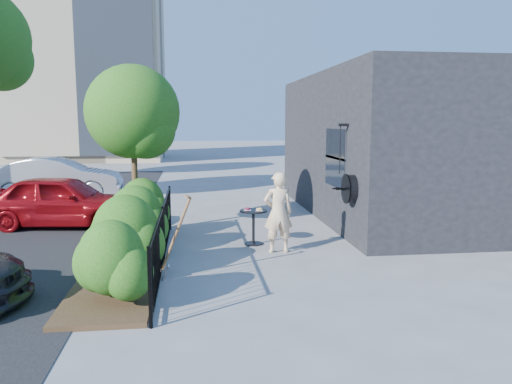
{
  "coord_description": "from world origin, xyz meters",
  "views": [
    {
      "loc": [
        -0.92,
        -9.32,
        2.68
      ],
      "look_at": [
        0.39,
        1.0,
        1.2
      ],
      "focal_mm": 35.0,
      "sensor_mm": 36.0,
      "label": 1
    }
  ],
  "objects": [
    {
      "name": "fence",
      "position": [
        -1.5,
        0.0,
        0.56
      ],
      "size": [
        0.05,
        6.05,
        1.1
      ],
      "color": "black",
      "rests_on": "ground"
    },
    {
      "name": "shovel",
      "position": [
        -1.26,
        -0.92,
        0.65
      ],
      "size": [
        0.54,
        0.19,
        1.48
      ],
      "color": "brown",
      "rests_on": "ground"
    },
    {
      "name": "car_silver",
      "position": [
        -5.58,
        8.58,
        0.72
      ],
      "size": [
        4.44,
        1.73,
        1.44
      ],
      "primitive_type": "imported",
      "rotation": [
        0.0,
        0.0,
        1.62
      ],
      "color": "#B6B6BB",
      "rests_on": "ground"
    },
    {
      "name": "shop_building",
      "position": [
        5.5,
        4.5,
        2.0
      ],
      "size": [
        6.22,
        9.0,
        4.0
      ],
      "color": "black",
      "rests_on": "ground"
    },
    {
      "name": "planting_bed",
      "position": [
        -2.2,
        0.0,
        0.04
      ],
      "size": [
        1.3,
        6.0,
        0.08
      ],
      "primitive_type": "cube",
      "color": "#382616",
      "rests_on": "ground"
    },
    {
      "name": "patio_tree",
      "position": [
        -2.24,
        2.76,
        2.76
      ],
      "size": [
        2.2,
        2.2,
        3.94
      ],
      "color": "#3F2B19",
      "rests_on": "ground"
    },
    {
      "name": "shrubs",
      "position": [
        -2.1,
        0.1,
        0.7
      ],
      "size": [
        1.1,
        5.6,
        1.24
      ],
      "color": "#1B5012",
      "rests_on": "ground"
    },
    {
      "name": "car_red",
      "position": [
        -4.23,
        3.74,
        0.67
      ],
      "size": [
        4.1,
        2.06,
        1.34
      ],
      "primitive_type": "imported",
      "rotation": [
        0.0,
        0.0,
        1.45
      ],
      "color": "maroon",
      "rests_on": "ground"
    },
    {
      "name": "ground",
      "position": [
        0.0,
        0.0,
        0.0
      ],
      "size": [
        120.0,
        120.0,
        0.0
      ],
      "primitive_type": "plane",
      "color": "gray",
      "rests_on": "ground"
    },
    {
      "name": "cafe_table",
      "position": [
        0.37,
        1.28,
        0.53
      ],
      "size": [
        0.6,
        0.6,
        0.81
      ],
      "rotation": [
        0.0,
        0.0,
        -0.14
      ],
      "color": "black",
      "rests_on": "ground"
    },
    {
      "name": "woman",
      "position": [
        0.8,
        0.57,
        0.83
      ],
      "size": [
        0.63,
        0.43,
        1.66
      ],
      "primitive_type": "imported",
      "rotation": [
        0.0,
        0.0,
        3.19
      ],
      "color": "beige",
      "rests_on": "ground"
    }
  ]
}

